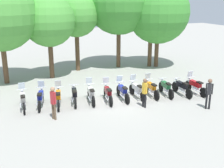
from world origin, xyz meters
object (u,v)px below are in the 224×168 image
(motorcycle_3, at_px, (74,95))
(motorcycle_7, at_px, (137,90))
(motorcycle_8, at_px, (151,88))
(motorcycle_2, at_px, (58,97))
(motorcycle_1, at_px, (41,98))
(tree_5, at_px, (151,20))
(tree_2, at_px, (49,21))
(person_0, at_px, (145,91))
(tree_4, at_px, (119,2))
(motorcycle_4, at_px, (91,94))
(motorcycle_5, at_px, (108,93))
(tree_6, at_px, (158,12))
(motorcycle_9, at_px, (166,88))
(motorcycle_6, at_px, (123,91))
(motorcycle_11, at_px, (195,86))
(tree_3, at_px, (76,15))
(person_1, at_px, (53,101))
(motorcycle_10, at_px, (182,87))
(motorcycle_0, at_px, (23,100))
(person_2, at_px, (209,91))

(motorcycle_3, distance_m, motorcycle_7, 3.87)
(motorcycle_3, distance_m, motorcycle_8, 4.83)
(motorcycle_2, bearing_deg, motorcycle_1, 85.95)
(tree_5, bearing_deg, tree_2, -177.62)
(motorcycle_1, distance_m, motorcycle_3, 1.93)
(person_0, xyz_separation_m, tree_4, (2.61, 9.43, 4.59))
(person_0, bearing_deg, tree_5, -135.66)
(motorcycle_4, xyz_separation_m, motorcycle_7, (2.87, -0.42, 0.00))
(motorcycle_3, relative_size, motorcycle_5, 0.99)
(tree_2, relative_size, tree_6, 0.85)
(motorcycle_3, relative_size, motorcycle_9, 0.99)
(motorcycle_5, relative_size, motorcycle_6, 0.99)
(motorcycle_1, xyz_separation_m, motorcycle_3, (1.91, -0.26, -0.01))
(motorcycle_7, height_order, tree_6, tree_6)
(motorcycle_4, bearing_deg, person_0, -119.46)
(motorcycle_8, height_order, motorcycle_11, same)
(motorcycle_7, xyz_separation_m, motorcycle_11, (3.83, -0.75, 0.00))
(motorcycle_11, height_order, tree_6, tree_6)
(motorcycle_3, bearing_deg, tree_3, -5.80)
(person_1, bearing_deg, motorcycle_7, 166.01)
(motorcycle_8, relative_size, tree_4, 0.26)
(tree_3, bearing_deg, motorcycle_3, -107.78)
(motorcycle_6, height_order, person_0, person_0)
(tree_4, bearing_deg, person_1, -130.15)
(motorcycle_9, height_order, tree_6, tree_6)
(motorcycle_3, xyz_separation_m, motorcycle_10, (6.70, -1.22, 0.00))
(motorcycle_6, xyz_separation_m, tree_3, (-0.48, 7.98, 4.12))
(motorcycle_0, bearing_deg, motorcycle_1, -87.50)
(tree_2, height_order, tree_6, tree_6)
(motorcycle_4, relative_size, motorcycle_10, 0.99)
(motorcycle_8, height_order, motorcycle_10, motorcycle_8)
(motorcycle_0, relative_size, tree_6, 0.30)
(motorcycle_10, height_order, tree_3, tree_3)
(motorcycle_6, height_order, tree_2, tree_2)
(motorcycle_8, bearing_deg, motorcycle_1, 88.36)
(motorcycle_2, xyz_separation_m, tree_2, (0.85, 6.07, 3.81))
(motorcycle_2, distance_m, person_2, 8.46)
(motorcycle_7, bearing_deg, tree_4, -15.04)
(person_0, relative_size, tree_3, 0.26)
(tree_3, xyz_separation_m, tree_6, (6.86, -1.38, 0.09))
(motorcycle_5, bearing_deg, motorcycle_11, -88.65)
(motorcycle_7, bearing_deg, motorcycle_4, 82.60)
(motorcycle_2, bearing_deg, tree_6, -45.85)
(motorcycle_5, xyz_separation_m, motorcycle_6, (0.95, -0.03, 0.00))
(motorcycle_2, xyz_separation_m, person_2, (7.58, -3.72, 0.52))
(person_0, bearing_deg, tree_2, -80.47)
(motorcycle_4, bearing_deg, motorcycle_6, -91.28)
(motorcycle_11, distance_m, tree_2, 11.37)
(motorcycle_4, distance_m, person_0, 3.23)
(tree_3, bearing_deg, motorcycle_10, -63.58)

